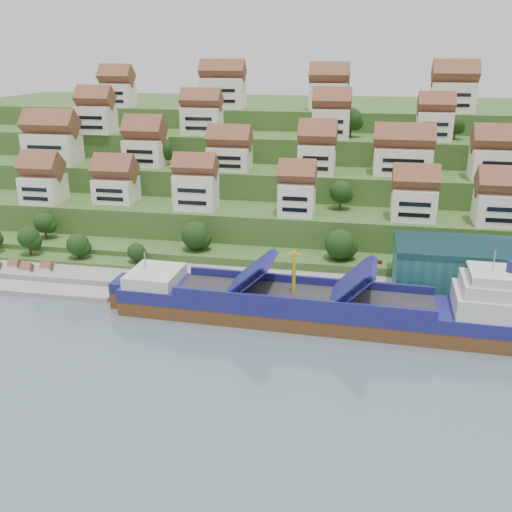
# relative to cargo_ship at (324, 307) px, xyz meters

# --- Properties ---
(ground) EXTENTS (300.00, 300.00, 0.00)m
(ground) POSITION_rel_cargo_ship_xyz_m (-8.77, -1.37, -3.19)
(ground) COLOR slate
(ground) RESTS_ON ground
(quay) EXTENTS (180.00, 14.00, 2.20)m
(quay) POSITION_rel_cargo_ship_xyz_m (11.23, 13.63, -2.09)
(quay) COLOR gray
(quay) RESTS_ON ground
(pebble_beach) EXTENTS (45.00, 20.00, 1.00)m
(pebble_beach) POSITION_rel_cargo_ship_xyz_m (-66.77, 10.63, -2.69)
(pebble_beach) COLOR gray
(pebble_beach) RESTS_ON ground
(hillside) EXTENTS (260.00, 128.00, 31.00)m
(hillside) POSITION_rel_cargo_ship_xyz_m (-8.77, 102.18, 7.47)
(hillside) COLOR #2D4C1E
(hillside) RESTS_ON ground
(hillside_village) EXTENTS (159.78, 62.89, 29.58)m
(hillside_village) POSITION_rel_cargo_ship_xyz_m (-7.68, 59.53, 21.16)
(hillside_village) COLOR white
(hillside_village) RESTS_ON ground
(hillside_trees) EXTENTS (144.66, 62.12, 30.05)m
(hillside_trees) POSITION_rel_cargo_ship_xyz_m (-13.64, 41.60, 12.56)
(hillside_trees) COLOR #1C3A13
(hillside_trees) RESTS_ON ground
(flagpole) EXTENTS (1.28, 0.16, 8.00)m
(flagpole) POSITION_rel_cargo_ship_xyz_m (9.35, 8.63, 3.70)
(flagpole) COLOR gray
(flagpole) RESTS_ON quay
(beach_huts) EXTENTS (14.40, 3.70, 2.20)m
(beach_huts) POSITION_rel_cargo_ship_xyz_m (-68.77, 9.38, -1.09)
(beach_huts) COLOR white
(beach_huts) RESTS_ON pebble_beach
(cargo_ship) EXTENTS (75.36, 14.41, 16.59)m
(cargo_ship) POSITION_rel_cargo_ship_xyz_m (0.00, 0.00, 0.00)
(cargo_ship) COLOR #56351A
(cargo_ship) RESTS_ON ground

